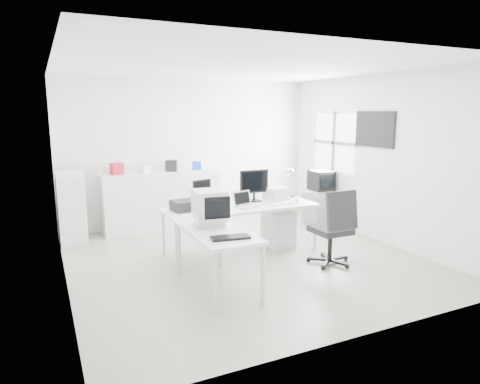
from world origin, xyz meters
name	(u,v)px	position (x,y,z in m)	size (l,w,h in m)	color
floor	(246,259)	(0.00, 0.00, 0.00)	(5.00, 5.00, 0.01)	#BAB4A7
ceiling	(246,67)	(0.00, 0.00, 2.80)	(5.00, 5.00, 0.01)	white
back_wall	(190,152)	(0.00, 2.50, 1.40)	(5.00, 0.02, 2.80)	white
left_wall	(59,179)	(-2.50, 0.00, 1.40)	(0.02, 5.00, 2.80)	white
right_wall	(379,159)	(2.50, 0.00, 1.40)	(0.02, 5.00, 2.80)	white
window	(334,143)	(2.48, 1.20, 1.60)	(0.02, 1.20, 1.10)	white
wall_picture	(375,129)	(2.47, 0.10, 1.90)	(0.04, 0.90, 0.60)	black
main_desk	(241,230)	(0.07, 0.32, 0.38)	(2.40, 0.80, 0.75)	silver
side_desk	(217,259)	(-0.78, -0.78, 0.38)	(0.70, 1.40, 0.75)	silver
drawer_pedestal	(278,228)	(0.77, 0.37, 0.30)	(0.40, 0.50, 0.60)	silver
inkjet_printer	(187,205)	(-0.78, 0.42, 0.83)	(0.42, 0.33, 0.15)	black
lcd_monitor_small	(202,193)	(-0.48, 0.57, 0.95)	(0.32, 0.18, 0.41)	black
lcd_monitor_large	(254,186)	(0.42, 0.57, 1.01)	(0.49, 0.20, 0.51)	black
laptop	(247,199)	(0.12, 0.22, 0.87)	(0.37, 0.38, 0.24)	#B7B7BA
white_keyboard	(282,204)	(0.72, 0.17, 0.76)	(0.42, 0.13, 0.02)	silver
white_mouse	(297,200)	(1.02, 0.22, 0.78)	(0.06, 0.06, 0.06)	silver
laser_printer	(276,193)	(0.82, 0.54, 0.85)	(0.36, 0.31, 0.20)	silver
desk_lamp	(292,182)	(1.17, 0.62, 1.01)	(0.17, 0.17, 0.52)	silver
crt_monitor	(210,210)	(-0.78, -0.53, 0.96)	(0.36, 0.36, 0.41)	#B7B7BA
black_keyboard	(230,237)	(-0.78, -1.18, 0.76)	(0.45, 0.18, 0.03)	black
office_chair	(331,226)	(1.04, -0.68, 0.56)	(0.65, 0.65, 1.13)	#27292C
tv_cabinet	(320,209)	(2.22, 1.22, 0.30)	(0.56, 0.46, 0.61)	slate
crt_tv	(321,183)	(2.22, 1.22, 0.83)	(0.50, 0.48, 0.45)	black
sideboard	(162,200)	(-0.66, 2.24, 0.54)	(2.18, 0.54, 1.09)	silver
clutter_box_a	(117,169)	(-1.46, 2.24, 1.19)	(0.20, 0.18, 0.20)	#A31727
clutter_box_b	(145,169)	(-0.96, 2.24, 1.16)	(0.14, 0.12, 0.14)	silver
clutter_box_c	(171,166)	(-0.46, 2.24, 1.19)	(0.21, 0.19, 0.21)	black
clutter_box_d	(197,166)	(0.04, 2.24, 1.17)	(0.16, 0.14, 0.16)	#1942B0
clutter_bottle	(99,169)	(-1.76, 2.28, 1.20)	(0.07, 0.07, 0.22)	silver
filing_cabinet	(72,209)	(-2.28, 1.94, 0.61)	(0.42, 0.50, 1.21)	silver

